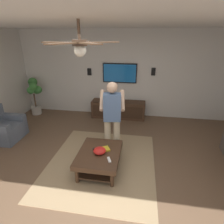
% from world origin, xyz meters
% --- Properties ---
extents(ground_plane, '(8.12, 8.12, 0.00)m').
position_xyz_m(ground_plane, '(0.00, 0.00, 0.00)').
color(ground_plane, brown).
extents(wall_back_tv, '(0.10, 6.96, 2.69)m').
position_xyz_m(wall_back_tv, '(3.06, 0.00, 1.35)').
color(wall_back_tv, silver).
rests_on(wall_back_tv, ground).
extents(ceiling_slab, '(6.22, 6.96, 0.10)m').
position_xyz_m(ceiling_slab, '(0.00, 0.00, 2.74)').
color(ceiling_slab, white).
extents(area_rug, '(2.48, 2.18, 0.01)m').
position_xyz_m(area_rug, '(0.33, 0.16, 0.01)').
color(area_rug, '#9E8460').
rests_on(area_rug, ground).
extents(armchair, '(0.82, 0.83, 0.82)m').
position_xyz_m(armchair, '(0.90, 2.87, 0.28)').
color(armchair, slate).
rests_on(armchair, ground).
extents(coffee_table, '(1.00, 0.80, 0.40)m').
position_xyz_m(coffee_table, '(0.13, 0.16, 0.30)').
color(coffee_table, '#422B1C').
rests_on(coffee_table, ground).
extents(media_console, '(0.45, 1.70, 0.55)m').
position_xyz_m(media_console, '(2.73, 0.14, 0.28)').
color(media_console, '#422B1C').
rests_on(media_console, ground).
extents(tv, '(0.05, 1.07, 0.60)m').
position_xyz_m(tv, '(2.97, 0.14, 1.40)').
color(tv, black).
extents(person_standing, '(0.59, 0.60, 1.64)m').
position_xyz_m(person_standing, '(0.75, 0.01, 0.93)').
color(person_standing, '#C6B793').
rests_on(person_standing, ground).
extents(potted_plant_tall, '(0.52, 0.45, 1.22)m').
position_xyz_m(potted_plant_tall, '(2.59, 2.91, 0.73)').
color(potted_plant_tall, '#B7B2A8').
rests_on(potted_plant_tall, ground).
extents(bowl, '(0.24, 0.24, 0.11)m').
position_xyz_m(bowl, '(0.10, 0.15, 0.45)').
color(bowl, red).
rests_on(bowl, coffee_table).
extents(remote_white, '(0.16, 0.10, 0.02)m').
position_xyz_m(remote_white, '(-0.08, -0.07, 0.41)').
color(remote_white, white).
rests_on(remote_white, coffee_table).
extents(remote_black, '(0.09, 0.16, 0.02)m').
position_xyz_m(remote_black, '(0.22, 0.24, 0.41)').
color(remote_black, black).
rests_on(remote_black, coffee_table).
extents(book, '(0.25, 0.27, 0.04)m').
position_xyz_m(book, '(0.21, 0.09, 0.42)').
color(book, gold).
rests_on(book, coffee_table).
extents(vase_round, '(0.22, 0.22, 0.22)m').
position_xyz_m(vase_round, '(2.71, 0.47, 0.66)').
color(vase_round, red).
rests_on(vase_round, media_console).
extents(wall_speaker_left, '(0.06, 0.12, 0.22)m').
position_xyz_m(wall_speaker_left, '(2.98, -0.89, 1.48)').
color(wall_speaker_left, black).
extents(wall_speaker_right, '(0.06, 0.12, 0.22)m').
position_xyz_m(wall_speaker_right, '(2.98, 1.12, 1.41)').
color(wall_speaker_right, black).
extents(ceiling_fan, '(1.20, 1.07, 0.46)m').
position_xyz_m(ceiling_fan, '(-0.31, 0.27, 2.37)').
color(ceiling_fan, '#4C3828').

